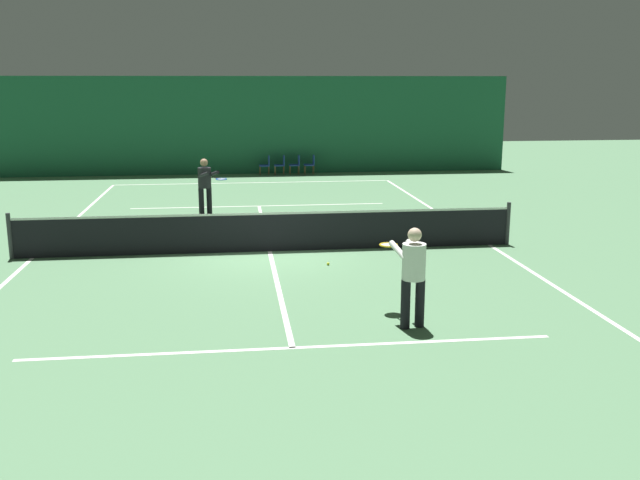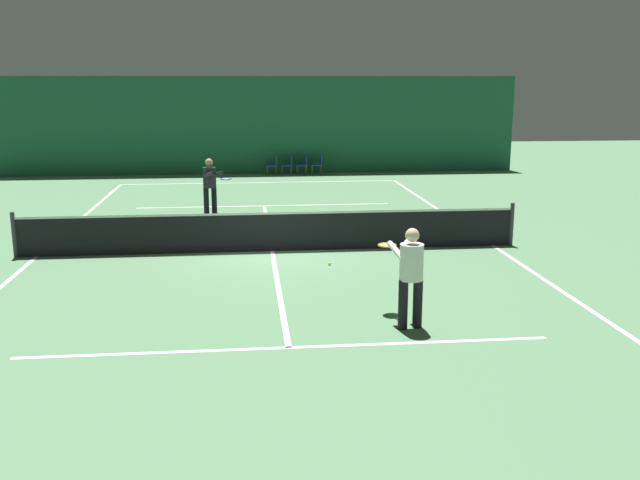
% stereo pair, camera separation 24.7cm
% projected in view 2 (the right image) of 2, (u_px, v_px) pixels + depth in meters
% --- Properties ---
extents(ground_plane, '(60.00, 60.00, 0.00)m').
position_uv_depth(ground_plane, '(272.00, 251.00, 17.17)').
color(ground_plane, '#56845B').
extents(backdrop_curtain, '(23.00, 0.12, 4.21)m').
position_uv_depth(backdrop_curtain, '(258.00, 125.00, 31.10)').
color(backdrop_curtain, '#1E5B3D').
rests_on(backdrop_curtain, ground).
extents(court_line_baseline_far, '(11.00, 0.10, 0.00)m').
position_uv_depth(court_line_baseline_far, '(260.00, 183.00, 28.72)').
color(court_line_baseline_far, white).
rests_on(court_line_baseline_far, ground).
extents(court_line_service_far, '(8.25, 0.10, 0.00)m').
position_uv_depth(court_line_service_far, '(264.00, 206.00, 23.38)').
color(court_line_service_far, white).
rests_on(court_line_service_far, ground).
extents(court_line_service_near, '(8.25, 0.10, 0.00)m').
position_uv_depth(court_line_service_near, '(289.00, 348.00, 10.96)').
color(court_line_service_near, white).
rests_on(court_line_service_near, ground).
extents(court_line_sideline_left, '(0.10, 23.80, 0.00)m').
position_uv_depth(court_line_sideline_left, '(36.00, 257.00, 16.61)').
color(court_line_sideline_left, white).
rests_on(court_line_sideline_left, ground).
extents(court_line_sideline_right, '(0.10, 23.80, 0.00)m').
position_uv_depth(court_line_sideline_right, '(493.00, 246.00, 17.74)').
color(court_line_sideline_right, white).
rests_on(court_line_sideline_right, ground).
extents(court_line_centre, '(0.10, 12.80, 0.00)m').
position_uv_depth(court_line_centre, '(272.00, 251.00, 17.17)').
color(court_line_centre, white).
rests_on(court_line_centre, ground).
extents(tennis_net, '(12.00, 0.10, 1.07)m').
position_uv_depth(tennis_net, '(272.00, 230.00, 17.06)').
color(tennis_net, black).
rests_on(tennis_net, ground).
extents(player_near, '(0.64, 1.41, 1.69)m').
position_uv_depth(player_near, '(410.00, 270.00, 11.67)').
color(player_near, black).
rests_on(player_near, ground).
extents(player_far, '(1.01, 1.37, 1.73)m').
position_uv_depth(player_far, '(210.00, 182.00, 21.56)').
color(player_far, black).
rests_on(player_far, ground).
extents(courtside_chair_0, '(0.44, 0.44, 0.84)m').
position_uv_depth(courtside_chair_0, '(273.00, 164.00, 30.99)').
color(courtside_chair_0, brown).
rests_on(courtside_chair_0, ground).
extents(courtside_chair_1, '(0.44, 0.44, 0.84)m').
position_uv_depth(courtside_chair_1, '(288.00, 164.00, 31.06)').
color(courtside_chair_1, brown).
rests_on(courtside_chair_1, ground).
extents(courtside_chair_2, '(0.44, 0.44, 0.84)m').
position_uv_depth(courtside_chair_2, '(303.00, 163.00, 31.12)').
color(courtside_chair_2, brown).
rests_on(courtside_chair_2, ground).
extents(courtside_chair_3, '(0.44, 0.44, 0.84)m').
position_uv_depth(courtside_chair_3, '(318.00, 163.00, 31.19)').
color(courtside_chair_3, brown).
rests_on(courtside_chair_3, ground).
extents(tennis_ball, '(0.07, 0.07, 0.07)m').
position_uv_depth(tennis_ball, '(330.00, 264.00, 15.85)').
color(tennis_ball, '#D1DB33').
rests_on(tennis_ball, ground).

